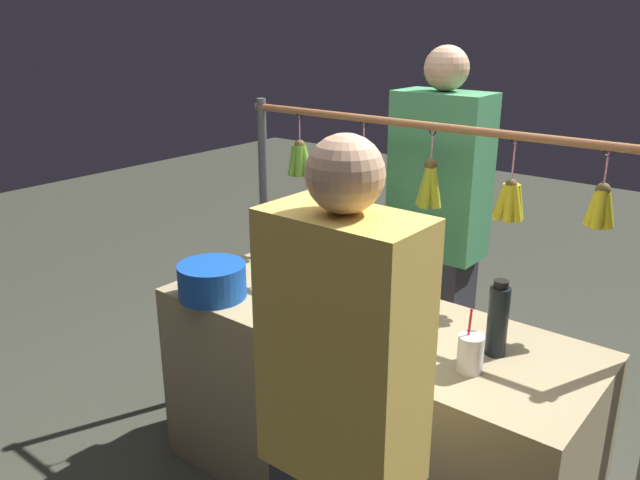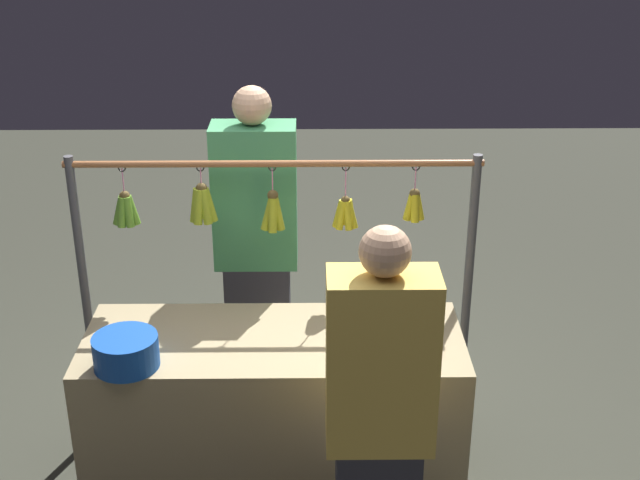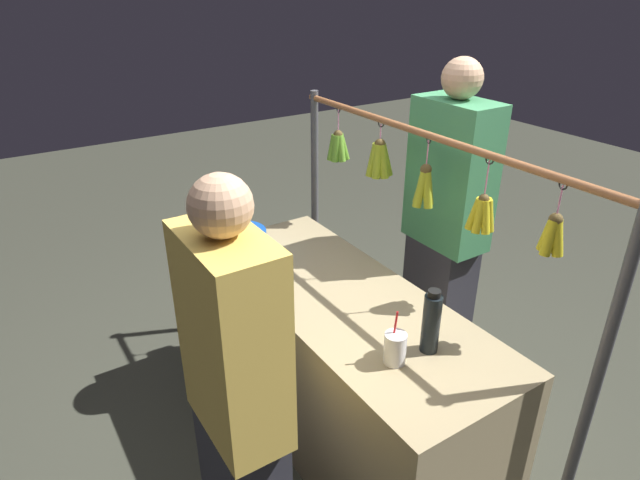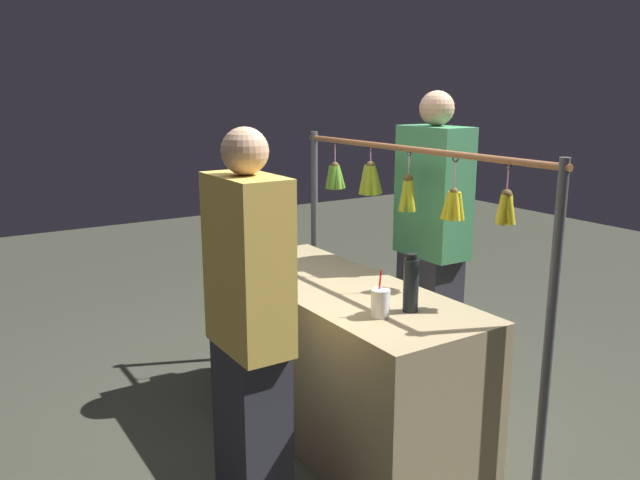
% 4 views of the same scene
% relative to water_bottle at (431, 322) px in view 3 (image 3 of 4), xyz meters
% --- Properties ---
extents(ground_plane, '(12.00, 12.00, 0.00)m').
position_rel_water_bottle_xyz_m(ground_plane, '(0.49, 0.05, -0.93)').
color(ground_plane, '#383A2F').
extents(market_counter, '(1.70, 0.65, 0.81)m').
position_rel_water_bottle_xyz_m(market_counter, '(0.49, 0.05, -0.53)').
color(market_counter, tan).
rests_on(market_counter, ground).
extents(display_rack, '(1.94, 0.13, 1.51)m').
position_rel_water_bottle_xyz_m(display_rack, '(0.53, -0.39, 0.15)').
color(display_rack, '#4C4C51').
rests_on(display_rack, ground).
extents(water_bottle, '(0.07, 0.07, 0.27)m').
position_rel_water_bottle_xyz_m(water_bottle, '(0.00, 0.00, 0.00)').
color(water_bottle, black).
rests_on(water_bottle, market_counter).
extents(blue_bucket, '(0.27, 0.27, 0.14)m').
position_rel_water_bottle_xyz_m(blue_bucket, '(1.09, 0.27, -0.06)').
color(blue_bucket, '#1447A5').
rests_on(blue_bucket, market_counter).
extents(drink_cup, '(0.08, 0.08, 0.21)m').
position_rel_water_bottle_xyz_m(drink_cup, '(0.02, 0.16, -0.06)').
color(drink_cup, silver).
rests_on(drink_cup, market_counter).
extents(vendor_person, '(0.42, 0.23, 1.77)m').
position_rel_water_bottle_xyz_m(vendor_person, '(0.60, -0.67, -0.06)').
color(vendor_person, '#2D2D38').
rests_on(vendor_person, ground).
extents(customer_person, '(0.39, 0.21, 1.65)m').
position_rel_water_bottle_xyz_m(customer_person, '(0.07, 0.76, -0.12)').
color(customer_person, '#2D2D38').
rests_on(customer_person, ground).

